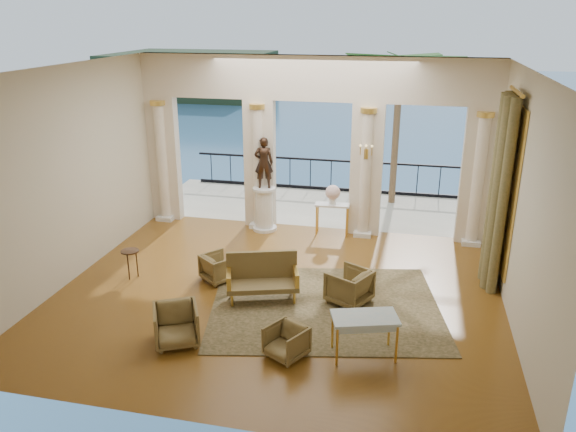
% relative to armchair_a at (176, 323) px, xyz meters
% --- Properties ---
extents(floor, '(9.00, 9.00, 0.00)m').
position_rel_armchair_a_xyz_m(floor, '(1.29, 2.14, -0.39)').
color(floor, '#462C0F').
rests_on(floor, ground).
extents(room_walls, '(9.00, 9.00, 9.00)m').
position_rel_armchair_a_xyz_m(room_walls, '(1.29, 1.02, 2.49)').
color(room_walls, beige).
rests_on(room_walls, ground).
extents(arcade, '(9.00, 0.56, 4.50)m').
position_rel_armchair_a_xyz_m(arcade, '(1.29, 5.96, 2.20)').
color(arcade, beige).
rests_on(arcade, ground).
extents(terrace, '(10.00, 3.60, 0.10)m').
position_rel_armchair_a_xyz_m(terrace, '(1.29, 7.94, -0.44)').
color(terrace, '#A9A28F').
rests_on(terrace, ground).
extents(balustrade, '(9.00, 0.06, 1.03)m').
position_rel_armchair_a_xyz_m(balustrade, '(1.29, 9.54, 0.02)').
color(balustrade, black).
rests_on(balustrade, terrace).
extents(palm_tree, '(2.00, 2.00, 4.50)m').
position_rel_armchair_a_xyz_m(palm_tree, '(3.29, 8.74, 3.71)').
color(palm_tree, '#4C3823').
rests_on(palm_tree, terrace).
extents(headland, '(22.00, 18.00, 6.00)m').
position_rel_armchair_a_xyz_m(headland, '(-28.71, 72.14, -3.39)').
color(headland, black).
rests_on(headland, sea).
extents(sea, '(160.00, 160.00, 0.00)m').
position_rel_armchair_a_xyz_m(sea, '(1.29, 62.14, -6.39)').
color(sea, '#2A5E8F').
rests_on(sea, ground).
extents(curtain, '(0.33, 1.40, 4.09)m').
position_rel_armchair_a_xyz_m(curtain, '(5.58, 3.64, 1.63)').
color(curtain, brown).
rests_on(curtain, ground).
extents(window_frame, '(0.04, 1.60, 3.40)m').
position_rel_armchair_a_xyz_m(window_frame, '(5.76, 3.64, 1.71)').
color(window_frame, gold).
rests_on(window_frame, room_walls).
extents(wall_sconce, '(0.30, 0.11, 0.33)m').
position_rel_armchair_a_xyz_m(wall_sconce, '(2.69, 5.64, 1.84)').
color(wall_sconce, gold).
rests_on(wall_sconce, arcade).
extents(rug, '(5.04, 4.26, 0.02)m').
position_rel_armchair_a_xyz_m(rug, '(2.34, 1.83, -0.38)').
color(rug, '#292D14').
rests_on(rug, ground).
extents(armchair_a, '(0.99, 0.96, 0.77)m').
position_rel_armchair_a_xyz_m(armchair_a, '(0.00, 0.00, 0.00)').
color(armchair_a, '#4E3F22').
rests_on(armchair_a, ground).
extents(armchair_b, '(0.80, 0.79, 0.62)m').
position_rel_armchair_a_xyz_m(armchair_b, '(1.96, 0.01, -0.08)').
color(armchair_b, '#4E3F22').
rests_on(armchair_b, ground).
extents(armchair_c, '(0.96, 0.98, 0.77)m').
position_rel_armchair_a_xyz_m(armchair_c, '(2.76, 2.12, -0.00)').
color(armchair_c, '#4E3F22').
rests_on(armchair_c, ground).
extents(armchair_d, '(0.87, 0.87, 0.66)m').
position_rel_armchair_a_xyz_m(armchair_d, '(-0.09, 2.50, -0.06)').
color(armchair_d, '#4E3F22').
rests_on(armchair_d, ground).
extents(settee, '(1.55, 1.01, 0.95)m').
position_rel_armchair_a_xyz_m(settee, '(1.03, 1.93, 0.08)').
color(settee, '#4E3F22').
rests_on(settee, ground).
extents(game_table, '(1.21, 0.88, 0.75)m').
position_rel_armchair_a_xyz_m(game_table, '(3.22, 0.33, 0.28)').
color(game_table, '#A4C3CE').
rests_on(game_table, ground).
extents(pedestal, '(0.64, 0.64, 1.17)m').
position_rel_armchair_a_xyz_m(pedestal, '(0.09, 5.64, 0.18)').
color(pedestal, silver).
rests_on(pedestal, ground).
extents(statue, '(0.55, 0.42, 1.33)m').
position_rel_armchair_a_xyz_m(statue, '(0.09, 5.64, 1.46)').
color(statue, '#301F15').
rests_on(statue, pedestal).
extents(console_table, '(0.90, 0.39, 0.84)m').
position_rel_armchair_a_xyz_m(console_table, '(1.89, 5.69, 0.31)').
color(console_table, silver).
rests_on(console_table, ground).
extents(urn, '(0.38, 0.38, 0.50)m').
position_rel_armchair_a_xyz_m(urn, '(1.89, 5.69, 0.74)').
color(urn, white).
rests_on(urn, console_table).
extents(side_table, '(0.39, 0.39, 0.63)m').
position_rel_armchair_a_xyz_m(side_table, '(-2.01, 2.22, 0.16)').
color(side_table, black).
rests_on(side_table, ground).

